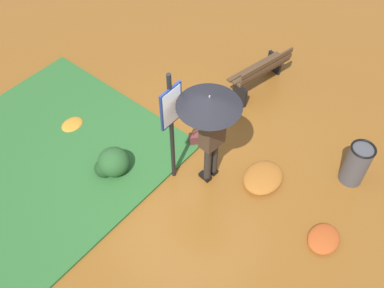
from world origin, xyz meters
TOP-DOWN VIEW (x-y plane):
  - ground_plane at (0.00, 0.00)m, footprint 18.00×18.00m
  - grass_verge at (1.68, -2.27)m, footprint 4.80×4.00m
  - person_with_umbrella at (-0.19, 0.28)m, footprint 0.96×0.96m
  - info_sign_post at (0.12, -0.22)m, footprint 0.44×0.07m
  - handbag at (-0.70, -0.37)m, footprint 0.32×0.31m
  - park_bench at (-2.73, -0.37)m, footprint 1.41×0.65m
  - trash_bin at (-1.77, 2.19)m, footprint 0.42×0.42m
  - shrub_cluster at (0.74, -1.10)m, footprint 0.61×0.55m
  - leaf_pile_near_person at (-0.77, 1.04)m, footprint 0.79×0.63m
  - leaf_pile_by_bench at (0.49, -2.50)m, footprint 0.44×0.35m
  - leaf_pile_far_path at (-0.40, 2.41)m, footprint 0.59×0.47m

SIDE VIEW (x-z plane):
  - ground_plane at x=0.00m, z-range 0.00..0.00m
  - grass_verge at x=1.68m, z-range 0.00..0.05m
  - leaf_pile_by_bench at x=0.49m, z-range 0.00..0.10m
  - leaf_pile_far_path at x=-0.40m, z-range 0.00..0.13m
  - leaf_pile_near_person at x=-0.77m, z-range 0.00..0.17m
  - handbag at x=-0.70m, z-range -0.06..0.31m
  - shrub_cluster at x=0.74m, z-range -0.02..0.48m
  - park_bench at x=-2.73m, z-range 0.03..0.78m
  - trash_bin at x=-1.77m, z-range 0.00..0.84m
  - info_sign_post at x=0.12m, z-range 0.29..2.59m
  - person_with_umbrella at x=-0.19m, z-range 0.53..2.57m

